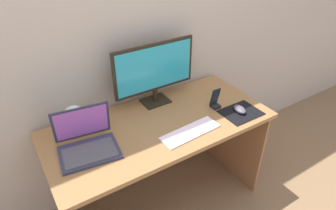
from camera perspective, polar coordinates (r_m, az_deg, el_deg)
name	(u,v)px	position (r m, az deg, el deg)	size (l,w,h in m)	color
ground_plane	(161,201)	(2.31, -1.34, -18.10)	(8.00, 8.00, 0.00)	brown
wall_back	(127,23)	(1.86, -7.93, 15.50)	(6.00, 0.04, 2.50)	#BBB1A0
desk	(160,142)	(1.90, -1.57, -7.15)	(1.39, 0.65, 0.73)	olive
monitor	(155,71)	(1.89, -2.61, 6.65)	(0.57, 0.14, 0.42)	black
laptop	(87,142)	(1.65, -15.44, -6.97)	(0.34, 0.30, 0.23)	#2B2F44
fishbowl	(75,117)	(1.82, -17.63, -2.27)	(0.14, 0.14, 0.14)	silver
keyboard_external	(190,132)	(1.73, 4.37, -5.23)	(0.37, 0.12, 0.01)	white
mousepad	(241,113)	(1.95, 13.92, -1.42)	(0.25, 0.20, 0.00)	black
mouse	(240,109)	(1.95, 13.72, -0.82)	(0.06, 0.10, 0.04)	#524E59
phone_in_dock	(215,101)	(1.95, 9.13, 0.80)	(0.06, 0.06, 0.14)	black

